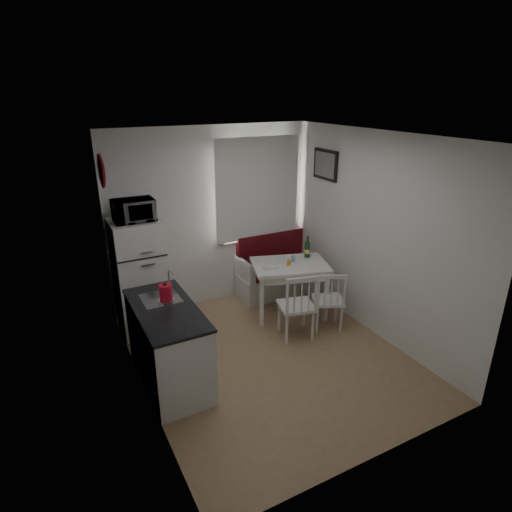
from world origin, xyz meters
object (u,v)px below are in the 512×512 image
at_px(chair_right, 332,295).
at_px(fridge, 140,276).
at_px(microwave, 133,210).
at_px(kitchen_counter, 168,344).
at_px(dining_table, 290,269).
at_px(kettle, 166,293).
at_px(bench, 279,273).
at_px(wine_bottle, 307,247).
at_px(chair_left, 301,300).

xyz_separation_m(chair_right, fridge, (-2.20, 1.22, 0.24)).
height_order(chair_right, microwave, microwave).
relative_size(kitchen_counter, dining_table, 1.10).
bearing_deg(kettle, fridge, 91.53).
xyz_separation_m(kitchen_counter, microwave, (0.02, 1.19, 1.21)).
height_order(bench, dining_table, bench).
xyz_separation_m(fridge, wine_bottle, (2.30, -0.46, 0.17)).
bearing_deg(dining_table, kitchen_counter, -142.98).
relative_size(bench, dining_table, 1.12).
height_order(kitchen_counter, bench, kitchen_counter).
relative_size(chair_right, wine_bottle, 1.62).
bearing_deg(fridge, dining_table, -15.99).
bearing_deg(wine_bottle, chair_right, -97.53).
height_order(dining_table, wine_bottle, wine_bottle).
relative_size(fridge, kettle, 6.85).
xyz_separation_m(dining_table, chair_right, (0.25, -0.66, -0.17)).
height_order(chair_left, microwave, microwave).
distance_m(fridge, kettle, 1.15).
height_order(chair_left, fridge, fridge).
xyz_separation_m(chair_right, kettle, (-2.17, 0.09, 0.49)).
distance_m(dining_table, kettle, 2.03).
bearing_deg(fridge, microwave, -90.00).
relative_size(bench, chair_right, 2.59).
distance_m(bench, kettle, 2.58).
distance_m(bench, dining_table, 0.80).
distance_m(bench, chair_left, 1.44).
xyz_separation_m(chair_left, fridge, (-1.70, 1.22, 0.20)).
xyz_separation_m(kitchen_counter, wine_bottle, (2.32, 0.78, 0.48)).
bearing_deg(kettle, microwave, 91.60).
relative_size(microwave, kettle, 2.20).
relative_size(dining_table, chair_left, 2.32).
xyz_separation_m(dining_table, fridge, (-1.95, 0.56, 0.08)).
bearing_deg(chair_left, fridge, 158.53).
bearing_deg(dining_table, chair_left, -92.73).
height_order(kitchen_counter, fridge, fridge).
distance_m(kitchen_counter, microwave, 1.70).
height_order(kitchen_counter, chair_right, kitchen_counter).
bearing_deg(fridge, wine_bottle, -11.29).
bearing_deg(kettle, wine_bottle, 16.29).
bearing_deg(chair_left, kettle, -169.19).
bearing_deg(wine_bottle, bench, 102.09).
relative_size(dining_table, fridge, 0.79).
height_order(chair_left, wine_bottle, wine_bottle).
bearing_deg(dining_table, bench, 89.14).
bearing_deg(chair_right, microwave, 176.80).
height_order(fridge, kettle, fridge).
distance_m(dining_table, chair_left, 0.72).
height_order(bench, chair_left, bench).
height_order(chair_right, kettle, kettle).
bearing_deg(kitchen_counter, bench, 31.64).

